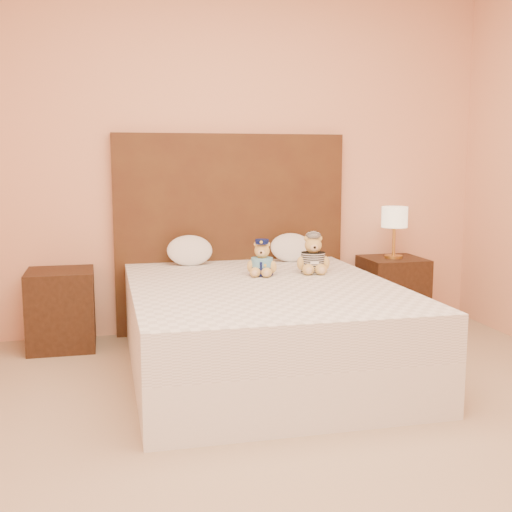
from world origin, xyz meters
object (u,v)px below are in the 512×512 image
at_px(bed, 263,327).
at_px(nightstand_left, 61,309).
at_px(teddy_police, 262,258).
at_px(pillow_left, 190,249).
at_px(nightstand_right, 392,292).
at_px(lamp, 395,220).
at_px(pillow_right, 291,246).
at_px(teddy_prisoner, 313,254).

height_order(bed, nightstand_left, same).
bearing_deg(teddy_police, pillow_left, 146.43).
distance_m(nightstand_right, lamp, 0.57).
height_order(lamp, pillow_right, lamp).
distance_m(nightstand_left, lamp, 2.56).
bearing_deg(pillow_right, nightstand_right, -2.09).
distance_m(lamp, teddy_police, 1.30).
distance_m(lamp, pillow_left, 1.60).
bearing_deg(lamp, nightstand_right, 0.00).
bearing_deg(lamp, pillow_left, 178.92).
height_order(nightstand_left, pillow_left, pillow_left).
relative_size(lamp, teddy_prisoner, 1.53).
distance_m(teddy_prisoner, pillow_right, 0.53).
bearing_deg(lamp, teddy_police, -156.50).
bearing_deg(nightstand_right, bed, -147.38).
distance_m(teddy_police, pillow_left, 0.68).
relative_size(lamp, pillow_left, 1.21).
bearing_deg(nightstand_right, lamp, 180.00).
height_order(teddy_police, pillow_left, teddy_police).
xyz_separation_m(bed, pillow_left, (-0.34, 0.83, 0.39)).
xyz_separation_m(bed, nightstand_left, (-1.25, 0.80, -0.00)).
bearing_deg(bed, pillow_right, 62.73).
xyz_separation_m(teddy_police, pillow_left, (-0.41, 0.55, -0.00)).
bearing_deg(pillow_left, lamp, -1.08).
height_order(lamp, pillow_left, lamp).
relative_size(bed, teddy_police, 8.40).
distance_m(lamp, pillow_right, 0.84).
bearing_deg(pillow_left, teddy_prisoner, -34.79).
distance_m(bed, pillow_right, 1.01).
relative_size(teddy_prisoner, pillow_left, 0.79).
relative_size(lamp, pillow_right, 1.24).
height_order(nightstand_left, teddy_police, teddy_police).
xyz_separation_m(nightstand_left, pillow_right, (1.68, 0.03, 0.39)).
height_order(nightstand_right, teddy_police, teddy_police).
bearing_deg(bed, lamp, 32.62).
xyz_separation_m(nightstand_right, lamp, (-0.00, 0.00, 0.57)).
relative_size(bed, lamp, 5.00).
bearing_deg(teddy_prisoner, bed, -134.74).
xyz_separation_m(lamp, pillow_left, (-1.59, 0.03, -0.18)).
distance_m(teddy_prisoner, pillow_left, 0.93).
relative_size(nightstand_left, lamp, 1.38).
height_order(bed, nightstand_right, same).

